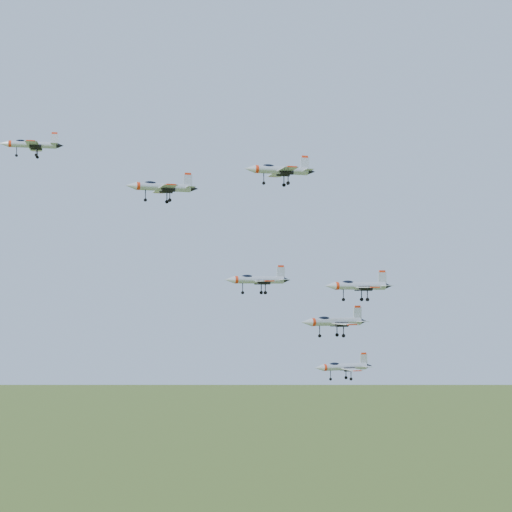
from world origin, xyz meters
name	(u,v)px	position (x,y,z in m)	size (l,w,h in m)	color
jet_lead	(31,144)	(-28.95, 7.38, 155.59)	(10.46, 8.78, 2.80)	#B7BCC5
jet_left_high	(161,187)	(-7.54, 3.37, 149.03)	(12.84, 10.58, 3.43)	#B7BCC5
jet_right_high	(279,170)	(3.52, -22.31, 148.57)	(10.85, 9.02, 2.90)	#B7BCC5
jet_left_low	(257,280)	(10.04, 2.88, 133.10)	(12.59, 10.39, 3.37)	#B7BCC5
jet_right_low	(358,286)	(22.79, -11.10, 131.94)	(12.49, 10.34, 3.34)	#B7BCC5
jet_trail	(334,322)	(20.79, -6.18, 125.76)	(12.88, 10.57, 3.46)	#B7BCC5
jet_extra	(343,367)	(31.88, 11.10, 115.88)	(12.74, 10.52, 3.41)	#B7BCC5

